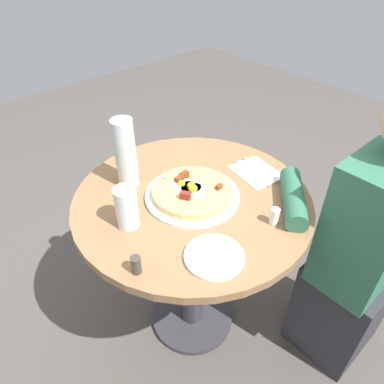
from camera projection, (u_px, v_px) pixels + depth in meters
The scene contains 13 objects.
ground_plane at pixel (192, 317), 1.64m from camera, with size 6.00×6.00×0.00m, color #4C4742.
dining_table at pixel (192, 233), 1.30m from camera, with size 0.81×0.81×0.72m.
person_seated at pixel (360, 257), 1.27m from camera, with size 0.49×0.46×1.14m.
pizza_plate at pixel (192, 195), 1.19m from camera, with size 0.32×0.32×0.01m, color white.
breakfast_pizza at pixel (191, 191), 1.18m from camera, with size 0.27×0.27×0.05m.
bread_plate at pixel (214, 256), 0.98m from camera, with size 0.17×0.17×0.01m, color silver.
napkin at pixel (256, 172), 1.31m from camera, with size 0.17×0.14×0.00m, color white.
fork at pixel (260, 170), 1.31m from camera, with size 0.18×0.01×0.01m, color silver.
knife at pixel (253, 173), 1.30m from camera, with size 0.18×0.01×0.01m, color silver.
water_glass at pixel (127, 208), 1.05m from camera, with size 0.07×0.07×0.14m, color silver.
water_bottle at pixel (125, 154), 1.18m from camera, with size 0.07×0.07×0.25m, color silver.
salt_shaker at pixel (275, 216), 1.08m from camera, with size 0.03×0.03×0.06m, color white.
pepper_shaker at pixel (136, 265), 0.93m from camera, with size 0.03×0.03×0.05m, color #3F3833.
Camera 1 is at (-0.62, -0.69, 1.48)m, focal length 33.18 mm.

